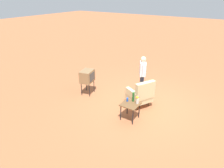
{
  "coord_description": "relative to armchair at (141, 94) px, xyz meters",
  "views": [
    {
      "loc": [
        5.96,
        2.46,
        3.85
      ],
      "look_at": [
        0.33,
        -1.22,
        0.65
      ],
      "focal_mm": 30.96,
      "sensor_mm": 36.0,
      "label": 1
    }
  ],
  "objects": [
    {
      "name": "flower_vase",
      "position": [
        0.78,
        0.23,
        0.23
      ],
      "size": [
        0.14,
        0.1,
        0.27
      ],
      "color": "silver",
      "rests_on": "side_table"
    },
    {
      "name": "person_standing",
      "position": [
        -0.83,
        -0.36,
        0.44
      ],
      "size": [
        0.5,
        0.37,
        1.64
      ],
      "color": "#2D3347",
      "rests_on": "ground"
    },
    {
      "name": "soda_can_blue",
      "position": [
        0.84,
        -0.11,
        0.14
      ],
      "size": [
        0.07,
        0.07,
        0.12
      ],
      "primitive_type": "cylinder",
      "color": "blue",
      "rests_on": "side_table"
    },
    {
      "name": "armchair",
      "position": [
        0.0,
        0.0,
        0.0
      ],
      "size": [
        1.04,
        1.05,
        1.06
      ],
      "color": "brown",
      "rests_on": "ground"
    },
    {
      "name": "tv_on_stand",
      "position": [
        0.29,
        -2.27,
        0.28
      ],
      "size": [
        0.68,
        0.56,
        1.03
      ],
      "color": "black",
      "rests_on": "ground"
    },
    {
      "name": "ground_plane",
      "position": [
        -0.21,
        0.04,
        -0.5
      ],
      "size": [
        60.0,
        60.0,
        0.0
      ],
      "primitive_type": "plane",
      "color": "#A05B38"
    },
    {
      "name": "bottle_wine_green",
      "position": [
        0.73,
        0.05,
        0.24
      ],
      "size": [
        0.07,
        0.07,
        0.32
      ],
      "primitive_type": "cylinder",
      "color": "#1E5623",
      "rests_on": "side_table"
    },
    {
      "name": "side_table",
      "position": [
        0.93,
        0.06,
        -0.0
      ],
      "size": [
        0.56,
        0.56,
        0.58
      ],
      "color": "black",
      "rests_on": "ground"
    }
  ]
}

